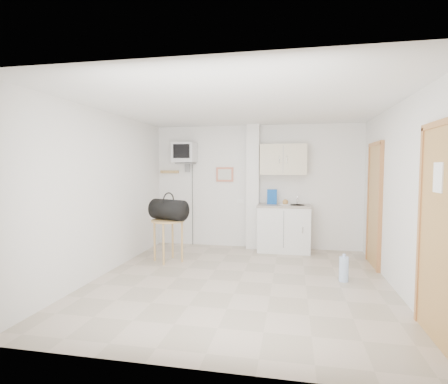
% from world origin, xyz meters
% --- Properties ---
extents(ground, '(4.50, 4.50, 0.00)m').
position_xyz_m(ground, '(0.00, 0.00, 0.00)').
color(ground, '#B5A38F').
rests_on(ground, ground).
extents(room_envelope, '(4.24, 4.54, 2.55)m').
position_xyz_m(room_envelope, '(0.24, 0.09, 1.54)').
color(room_envelope, white).
rests_on(room_envelope, ground).
extents(kitchenette, '(1.03, 0.58, 2.10)m').
position_xyz_m(kitchenette, '(0.57, 2.00, 0.80)').
color(kitchenette, silver).
rests_on(kitchenette, ground).
extents(crt_television, '(0.44, 0.45, 2.15)m').
position_xyz_m(crt_television, '(-1.45, 2.02, 1.94)').
color(crt_television, slate).
rests_on(crt_television, ground).
extents(round_table, '(0.58, 0.58, 0.73)m').
position_xyz_m(round_table, '(-1.39, 0.84, 0.62)').
color(round_table, tan).
rests_on(round_table, ground).
extents(duffel_bag, '(0.73, 0.58, 0.48)m').
position_xyz_m(duffel_bag, '(-1.38, 0.84, 0.92)').
color(duffel_bag, black).
rests_on(duffel_bag, round_table).
extents(water_bottle, '(0.13, 0.13, 0.40)m').
position_xyz_m(water_bottle, '(1.48, 0.30, 0.18)').
color(water_bottle, '#ACC4EB').
rests_on(water_bottle, ground).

